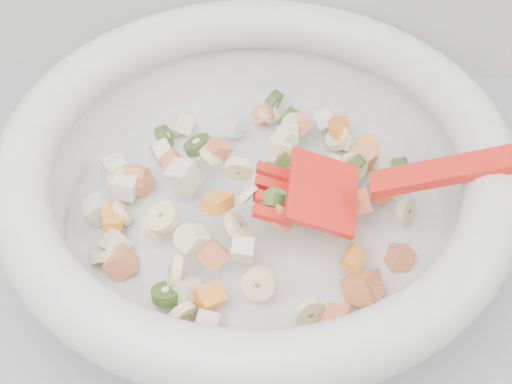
{
  "coord_description": "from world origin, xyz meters",
  "views": [
    {
      "loc": [
        -0.18,
        1.08,
        1.41
      ],
      "look_at": [
        -0.19,
        1.5,
        0.95
      ],
      "focal_mm": 50.0,
      "sensor_mm": 36.0,
      "label": 1
    }
  ],
  "objects": [
    {
      "name": "mixing_bowl",
      "position": [
        -0.19,
        1.5,
        0.97
      ],
      "size": [
        0.54,
        0.43,
        0.17
      ],
      "color": "silver",
      "rests_on": "counter"
    }
  ]
}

